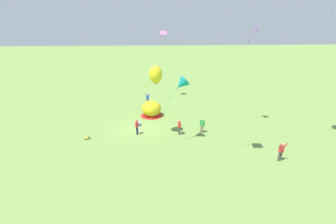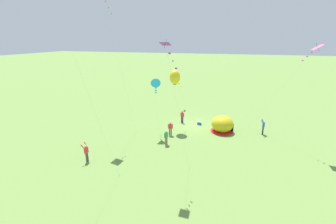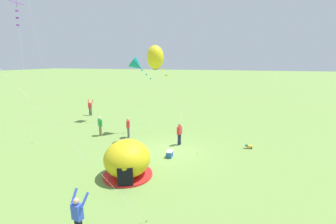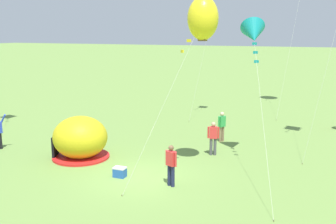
# 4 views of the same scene
# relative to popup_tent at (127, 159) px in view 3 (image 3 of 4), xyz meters

# --- Properties ---
(ground_plane) EXTENTS (300.00, 300.00, 0.00)m
(ground_plane) POSITION_rel_popup_tent_xyz_m (4.05, -1.31, -1.00)
(ground_plane) COLOR olive
(popup_tent) EXTENTS (2.81, 2.81, 2.10)m
(popup_tent) POSITION_rel_popup_tent_xyz_m (0.00, 0.00, 0.00)
(popup_tent) COLOR gold
(popup_tent) RESTS_ON ground
(cooler_box) EXTENTS (0.53, 0.37, 0.44)m
(cooler_box) POSITION_rel_popup_tent_xyz_m (3.11, -1.58, -0.78)
(cooler_box) COLOR #2659B2
(cooler_box) RESTS_ON ground
(toddler_crawling) EXTENTS (0.29, 0.55, 0.32)m
(toddler_crawling) POSITION_rel_popup_tent_xyz_m (6.32, -6.82, -0.82)
(toddler_crawling) COLOR gold
(toddler_crawling) RESTS_ON ground
(person_far_back) EXTENTS (0.50, 0.68, 1.89)m
(person_far_back) POSITION_rel_popup_tent_xyz_m (11.94, 11.03, 0.00)
(person_far_back) COLOR #4C4C51
(person_far_back) RESTS_ON ground
(person_center_field) EXTENTS (0.40, 0.52, 1.72)m
(person_center_field) POSITION_rel_popup_tent_xyz_m (5.69, 5.53, -0.03)
(person_center_field) COLOR #8C7251
(person_center_field) RESTS_ON ground
(person_watching_sky) EXTENTS (0.55, 0.36, 1.72)m
(person_watching_sky) POSITION_rel_popup_tent_xyz_m (5.53, -1.65, -0.03)
(person_watching_sky) COLOR #1E2347
(person_watching_sky) RESTS_ON ground
(person_flying_kite) EXTENTS (0.54, 0.68, 1.89)m
(person_flying_kite) POSITION_rel_popup_tent_xyz_m (-4.83, -0.50, 0.00)
(person_flying_kite) COLOR black
(person_flying_kite) RESTS_ON ground
(person_with_toddler) EXTENTS (0.57, 0.34, 1.72)m
(person_with_toddler) POSITION_rel_popup_tent_xyz_m (5.94, 2.94, -0.03)
(person_with_toddler) COLOR #4C4C51
(person_with_toddler) RESTS_ON ground
(kite_teal) EXTENTS (2.85, 6.86, 6.82)m
(kite_teal) POSITION_rel_popup_tent_xyz_m (7.77, 2.80, 5.06)
(kite_teal) COLOR silver
(kite_teal) RESTS_ON ground
(kite_yellow) EXTENTS (2.57, 4.44, 7.60)m
(kite_yellow) POSITION_rel_popup_tent_xyz_m (6.08, 0.47, 5.69)
(kite_yellow) COLOR silver
(kite_yellow) RESTS_ON ground
(kite_purple) EXTENTS (2.12, 1.98, 11.16)m
(kite_purple) POSITION_rel_popup_tent_xyz_m (3.87, 11.01, 9.29)
(kite_purple) COLOR silver
(kite_purple) RESTS_ON ground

